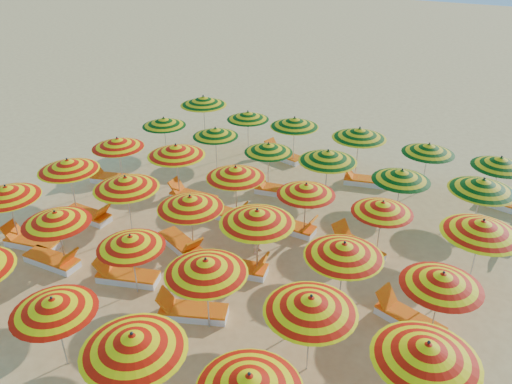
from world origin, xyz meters
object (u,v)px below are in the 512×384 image
umbrella_22 (383,207)px  umbrella_3 (133,342)px  umbrella_16 (344,250)px  umbrella_31 (248,116)px  umbrella_34 (429,149)px  umbrella_27 (328,156)px  lounger_21 (509,205)px  umbrella_35 (501,162)px  lounger_7 (192,311)px  umbrella_25 (215,132)px  lounger_5 (53,260)px  umbrella_11 (427,351)px  lounger_11 (408,319)px  umbrella_15 (257,217)px  umbrella_20 (236,172)px  umbrella_10 (311,304)px  lounger_19 (283,155)px  umbrella_17 (442,280)px  umbrella_6 (6,192)px  lounger_18 (492,236)px  umbrella_33 (359,133)px  beachgoer_a (258,233)px  umbrella_19 (176,150)px  umbrella_21 (306,189)px  lounger_10 (239,268)px  umbrella_12 (68,165)px  lounger_13 (192,196)px  lounger_6 (127,276)px  umbrella_2 (53,305)px  umbrella_8 (131,241)px  umbrella_9 (206,266)px  umbrella_29 (483,185)px  lounger_17 (277,190)px  umbrella_28 (402,175)px  lounger_9 (182,244)px  lounger_15 (291,227)px  umbrella_4 (249,383)px  umbrella_26 (268,148)px  lounger_4 (31,242)px  umbrella_13 (126,183)px  umbrella_32 (295,122)px  umbrella_18 (118,143)px  lounger_12 (112,178)px  lounger_16 (356,247)px

umbrella_22 → umbrella_3: bearing=-107.2°
umbrella_16 → umbrella_31: umbrella_16 is taller
umbrella_3 → umbrella_34: size_ratio=1.10×
umbrella_27 → lounger_21: size_ratio=1.48×
umbrella_35 → lounger_7: bearing=-120.6°
umbrella_25 → umbrella_31: 2.27m
lounger_5 → umbrella_25: bearing=81.4°
umbrella_11 → lounger_11: size_ratio=1.40×
umbrella_15 → umbrella_20: 3.04m
umbrella_10 → umbrella_25: 10.53m
lounger_19 → umbrella_17: bearing=148.8°
umbrella_6 → lounger_18: bearing=30.3°
umbrella_33 → beachgoer_a: umbrella_33 is taller
umbrella_19 → umbrella_21: umbrella_19 is taller
umbrella_34 → lounger_10: (-3.31, -7.55, -1.58)m
umbrella_17 → umbrella_35: size_ratio=1.06×
umbrella_6 → umbrella_31: 9.96m
umbrella_12 → lounger_13: size_ratio=1.43×
umbrella_17 → lounger_7: (-5.40, -2.25, -1.59)m
umbrella_16 → lounger_6: (-5.53, -1.88, -1.68)m
umbrella_2 → umbrella_8: size_ratio=1.05×
umbrella_9 → lounger_6: 3.48m
umbrella_2 → umbrella_6: umbrella_6 is taller
umbrella_27 → lounger_10: umbrella_27 is taller
umbrella_15 → lounger_11: (4.22, 0.16, -1.76)m
lounger_10 → umbrella_29: bearing=30.1°
umbrella_33 → lounger_17: bearing=-128.4°
umbrella_28 → lounger_9: 7.25m
lounger_15 → lounger_5: bearing=-136.3°
umbrella_28 → beachgoer_a: (-3.10, -3.78, -1.08)m
lounger_10 → umbrella_4: bearing=-69.9°
umbrella_26 → umbrella_27: size_ratio=0.78×
umbrella_15 → umbrella_21: 2.50m
lounger_4 → lounger_19: (3.73, 9.67, 0.00)m
umbrella_13 → umbrella_17: (9.29, 0.15, -0.14)m
umbrella_32 → lounger_7: bearing=-79.1°
umbrella_3 → umbrella_4: size_ratio=0.93×
umbrella_18 → lounger_12: 1.72m
umbrella_8 → lounger_16: 6.70m
umbrella_3 → umbrella_21: size_ratio=0.91×
umbrella_17 → lounger_19: bearing=136.3°
umbrella_35 → umbrella_25: bearing=-166.7°
umbrella_8 → umbrella_16: (4.94, 2.11, 0.19)m
umbrella_34 → umbrella_9: bearing=-105.9°
umbrella_32 → umbrella_34: size_ratio=1.11×
umbrella_26 → beachgoer_a: (1.73, -3.79, -0.98)m
lounger_12 → beachgoer_a: (7.17, -1.26, 0.51)m
umbrella_3 → lounger_12: (-7.95, 7.31, -1.75)m
lounger_10 → lounger_16: 3.69m
umbrella_6 → lounger_16: (9.27, 4.81, -1.64)m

